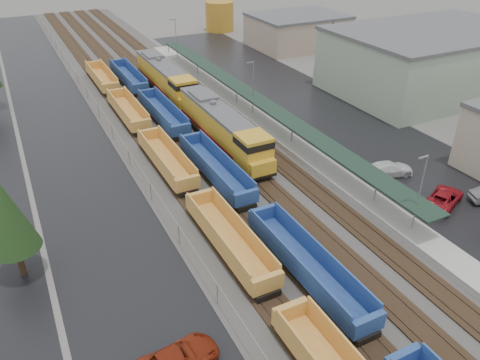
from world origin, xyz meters
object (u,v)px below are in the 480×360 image
object	(u,v)px
parked_car_west_c	(178,359)
well_string_yellow	(194,194)
locomotive_trail	(166,78)
storage_tank	(220,16)
parked_car_east_c	(389,169)
well_string_blue	(254,209)
locomotive_lead	(224,128)
parked_car_east_b	(444,198)

from	to	relation	value
parked_car_west_c	well_string_yellow	bearing A→B (deg)	-31.70
locomotive_trail	storage_tank	size ratio (longest dim) A/B	3.26
storage_tank	locomotive_trail	bearing A→B (deg)	-125.46
locomotive_trail	well_string_yellow	world-z (taller)	locomotive_trail
well_string_yellow	parked_car_east_c	xyz separation A→B (m)	(21.13, -4.20, -0.40)
well_string_yellow	well_string_blue	bearing A→B (deg)	-51.22
locomotive_lead	parked_car_west_c	size ratio (longest dim) A/B	3.90
well_string_blue	parked_car_east_c	size ratio (longest dim) A/B	19.12
locomotive_trail	storage_tank	xyz separation A→B (m)	(25.70, 36.07, 0.72)
storage_tank	parked_car_east_b	xyz separation A→B (m)	(-11.73, -78.30, -2.52)
locomotive_lead	locomotive_trail	bearing A→B (deg)	90.00
well_string_yellow	storage_tank	distance (m)	75.22
well_string_blue	parked_car_east_b	xyz separation A→B (m)	(17.97, -6.10, -0.41)
locomotive_lead	parked_car_east_c	size ratio (longest dim) A/B	3.99
locomotive_trail	parked_car_east_c	xyz separation A→B (m)	(13.13, -35.34, -1.78)
well_string_blue	parked_car_west_c	xyz separation A→B (m)	(-12.03, -12.24, -0.41)
well_string_blue	locomotive_lead	bearing A→B (deg)	75.18
locomotive_trail	parked_car_west_c	distance (m)	50.98
storage_tank	parked_car_west_c	bearing A→B (deg)	-116.30
storage_tank	parked_car_east_c	xyz separation A→B (m)	(-12.57, -71.41, -2.50)
storage_tank	parked_car_east_b	size ratio (longest dim) A/B	1.19
well_string_yellow	well_string_blue	world-z (taller)	well_string_yellow
locomotive_lead	storage_tank	xyz separation A→B (m)	(25.70, 57.07, 0.72)
parked_car_east_b	parked_car_east_c	distance (m)	6.94
locomotive_trail	well_string_yellow	bearing A→B (deg)	-104.41
well_string_blue	storage_tank	distance (m)	78.09
parked_car_west_c	parked_car_east_b	size ratio (longest dim) A/B	1.00
storage_tank	well_string_yellow	bearing A→B (deg)	-116.63
locomotive_lead	storage_tank	distance (m)	62.59
locomotive_trail	well_string_yellow	distance (m)	32.19
storage_tank	well_string_blue	bearing A→B (deg)	-112.36
well_string_yellow	parked_car_east_b	distance (m)	24.61
well_string_yellow	locomotive_trail	bearing A→B (deg)	75.59
parked_car_east_b	well_string_yellow	bearing A→B (deg)	39.04
parked_car_east_c	parked_car_west_c	bearing A→B (deg)	127.93
well_string_yellow	storage_tank	size ratio (longest dim) A/B	14.34
well_string_blue	parked_car_east_b	size ratio (longest dim) A/B	18.68
locomotive_lead	well_string_blue	world-z (taller)	locomotive_lead
locomotive_trail	well_string_blue	world-z (taller)	locomotive_trail
storage_tank	parked_car_west_c	size ratio (longest dim) A/B	1.19
well_string_yellow	parked_car_east_b	bearing A→B (deg)	-26.77
well_string_yellow	well_string_blue	xyz separation A→B (m)	(4.00, -4.98, -0.00)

